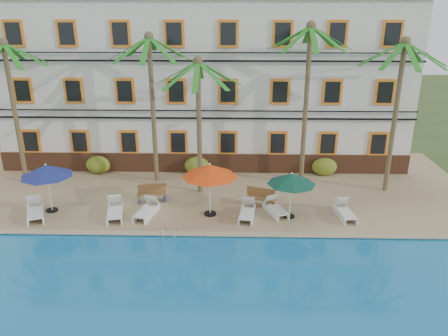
{
  "coord_description": "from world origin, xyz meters",
  "views": [
    {
      "loc": [
        1.89,
        -18.21,
        9.91
      ],
      "look_at": [
        1.37,
        3.0,
        2.0
      ],
      "focal_mm": 35.0,
      "sensor_mm": 36.0,
      "label": 1
    }
  ],
  "objects_px": {
    "palm_b": "(152,89)",
    "lounger_c": "(147,210)",
    "lounger_a": "(35,211)",
    "bench_right": "(262,197)",
    "lounger_e": "(275,208)",
    "lounger_f": "(345,212)",
    "pool_ladder": "(170,235)",
    "umbrella_red": "(210,171)",
    "palm_a": "(12,93)",
    "lounger_b": "(115,211)",
    "lounger_d": "(247,212)",
    "umbrella_blue": "(46,171)",
    "bench_left": "(151,193)",
    "palm_d": "(307,85)",
    "palm_c": "(199,107)",
    "palm_e": "(398,96)",
    "umbrella_green": "(292,179)"
  },
  "relations": [
    {
      "from": "palm_b",
      "to": "umbrella_red",
      "type": "height_order",
      "value": "palm_b"
    },
    {
      "from": "lounger_a",
      "to": "palm_b",
      "type": "bearing_deg",
      "value": 43.4
    },
    {
      "from": "palm_b",
      "to": "lounger_b",
      "type": "xyz_separation_m",
      "value": [
        -1.25,
        -4.7,
        -5.07
      ]
    },
    {
      "from": "lounger_d",
      "to": "lounger_e",
      "type": "distance_m",
      "value": 1.48
    },
    {
      "from": "palm_b",
      "to": "lounger_c",
      "type": "relative_size",
      "value": 4.24
    },
    {
      "from": "umbrella_blue",
      "to": "lounger_f",
      "type": "height_order",
      "value": "umbrella_blue"
    },
    {
      "from": "bench_left",
      "to": "bench_right",
      "type": "relative_size",
      "value": 1.0
    },
    {
      "from": "palm_c",
      "to": "lounger_b",
      "type": "distance_m",
      "value": 6.72
    },
    {
      "from": "palm_b",
      "to": "palm_c",
      "type": "relative_size",
      "value": 1.15
    },
    {
      "from": "palm_b",
      "to": "palm_e",
      "type": "distance_m",
      "value": 13.01
    },
    {
      "from": "lounger_a",
      "to": "umbrella_red",
      "type": "bearing_deg",
      "value": 3.06
    },
    {
      "from": "pool_ladder",
      "to": "umbrella_blue",
      "type": "bearing_deg",
      "value": 159.7
    },
    {
      "from": "palm_b",
      "to": "palm_c",
      "type": "height_order",
      "value": "palm_b"
    },
    {
      "from": "palm_a",
      "to": "bench_left",
      "type": "height_order",
      "value": "palm_a"
    },
    {
      "from": "lounger_f",
      "to": "palm_a",
      "type": "bearing_deg",
      "value": 166.95
    },
    {
      "from": "palm_d",
      "to": "bench_right",
      "type": "xyz_separation_m",
      "value": [
        -2.43,
        -2.95,
        -5.22
      ]
    },
    {
      "from": "palm_a",
      "to": "lounger_f",
      "type": "distance_m",
      "value": 18.64
    },
    {
      "from": "lounger_d",
      "to": "palm_b",
      "type": "bearing_deg",
      "value": 138.25
    },
    {
      "from": "palm_c",
      "to": "lounger_e",
      "type": "relative_size",
      "value": 3.98
    },
    {
      "from": "palm_b",
      "to": "lounger_e",
      "type": "bearing_deg",
      "value": -32.31
    },
    {
      "from": "umbrella_red",
      "to": "lounger_f",
      "type": "relative_size",
      "value": 1.44
    },
    {
      "from": "lounger_c",
      "to": "umbrella_green",
      "type": "bearing_deg",
      "value": 0.09
    },
    {
      "from": "palm_b",
      "to": "lounger_e",
      "type": "xyz_separation_m",
      "value": [
        6.59,
        -4.17,
        -5.1
      ]
    },
    {
      "from": "pool_ladder",
      "to": "umbrella_red",
      "type": "bearing_deg",
      "value": 51.49
    },
    {
      "from": "umbrella_red",
      "to": "lounger_a",
      "type": "height_order",
      "value": "umbrella_red"
    },
    {
      "from": "pool_ladder",
      "to": "lounger_a",
      "type": "bearing_deg",
      "value": 166.3
    },
    {
      "from": "umbrella_red",
      "to": "lounger_a",
      "type": "relative_size",
      "value": 1.25
    },
    {
      "from": "umbrella_green",
      "to": "lounger_a",
      "type": "distance_m",
      "value": 12.48
    },
    {
      "from": "umbrella_green",
      "to": "lounger_e",
      "type": "relative_size",
      "value": 1.27
    },
    {
      "from": "palm_a",
      "to": "lounger_e",
      "type": "relative_size",
      "value": 4.4
    },
    {
      "from": "palm_c",
      "to": "lounger_b",
      "type": "xyz_separation_m",
      "value": [
        -3.93,
        -3.14,
        -4.45
      ]
    },
    {
      "from": "lounger_e",
      "to": "lounger_f",
      "type": "height_order",
      "value": "lounger_f"
    },
    {
      "from": "palm_e",
      "to": "umbrella_green",
      "type": "height_order",
      "value": "palm_e"
    },
    {
      "from": "umbrella_red",
      "to": "lounger_b",
      "type": "distance_m",
      "value": 5.05
    },
    {
      "from": "lounger_a",
      "to": "lounger_b",
      "type": "relative_size",
      "value": 1.03
    },
    {
      "from": "lounger_e",
      "to": "bench_right",
      "type": "xyz_separation_m",
      "value": [
        -0.63,
        0.9,
        0.2
      ]
    },
    {
      "from": "lounger_a",
      "to": "bench_right",
      "type": "relative_size",
      "value": 1.37
    },
    {
      "from": "umbrella_blue",
      "to": "lounger_d",
      "type": "xyz_separation_m",
      "value": [
        9.76,
        -0.45,
        -1.87
      ]
    },
    {
      "from": "palm_a",
      "to": "palm_b",
      "type": "bearing_deg",
      "value": 3.12
    },
    {
      "from": "palm_a",
      "to": "pool_ladder",
      "type": "distance_m",
      "value": 12.26
    },
    {
      "from": "lounger_b",
      "to": "lounger_c",
      "type": "xyz_separation_m",
      "value": [
        1.54,
        0.13,
        -0.02
      ]
    },
    {
      "from": "lounger_c",
      "to": "lounger_d",
      "type": "bearing_deg",
      "value": -0.69
    },
    {
      "from": "umbrella_blue",
      "to": "lounger_a",
      "type": "bearing_deg",
      "value": -129.61
    },
    {
      "from": "palm_b",
      "to": "palm_e",
      "type": "bearing_deg",
      "value": -4.94
    },
    {
      "from": "palm_d",
      "to": "lounger_b",
      "type": "distance_m",
      "value": 11.88
    },
    {
      "from": "lounger_c",
      "to": "bench_left",
      "type": "relative_size",
      "value": 1.26
    },
    {
      "from": "palm_c",
      "to": "umbrella_red",
      "type": "height_order",
      "value": "palm_c"
    },
    {
      "from": "palm_a",
      "to": "palm_b",
      "type": "relative_size",
      "value": 0.96
    },
    {
      "from": "palm_e",
      "to": "umbrella_blue",
      "type": "distance_m",
      "value": 18.07
    },
    {
      "from": "lounger_e",
      "to": "lounger_a",
      "type": "bearing_deg",
      "value": -176.71
    }
  ]
}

